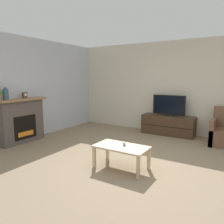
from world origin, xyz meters
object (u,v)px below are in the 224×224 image
object	(u,v)px
mantel_vase_left	(6,94)
mantel_clock	(25,95)
fireplace	(21,120)
remote	(124,145)
tv_stand	(168,125)
coffee_table	(121,149)
tv	(169,106)

from	to	relation	value
mantel_vase_left	mantel_clock	bearing A→B (deg)	89.91
mantel_vase_left	mantel_clock	world-z (taller)	mantel_vase_left
mantel_clock	fireplace	bearing A→B (deg)	-97.86
remote	fireplace	bearing A→B (deg)	148.49
fireplace	mantel_vase_left	size ratio (longest dim) A/B	4.23
mantel_vase_left	tv_stand	xyz separation A→B (m)	(2.92, 3.09, -0.99)
tv_stand	coffee_table	xyz separation A→B (m)	(0.02, -2.80, 0.08)
tv_stand	remote	size ratio (longest dim) A/B	10.05
tv	mantel_clock	bearing A→B (deg)	-138.52
mantel_vase_left	tv_stand	world-z (taller)	mantel_vase_left
fireplace	remote	size ratio (longest dim) A/B	8.51
coffee_table	remote	distance (m)	0.10
tv	remote	distance (m)	2.75
mantel_clock	tv_stand	xyz separation A→B (m)	(2.92, 2.59, -0.92)
tv_stand	coffee_table	distance (m)	2.81
tv_stand	mantel_clock	bearing A→B (deg)	-138.50
mantel_clock	coffee_table	size ratio (longest dim) A/B	0.15
mantel_clock	coffee_table	world-z (taller)	mantel_clock
tv_stand	tv	xyz separation A→B (m)	(0.00, -0.00, 0.56)
fireplace	mantel_clock	xyz separation A→B (m)	(0.02, 0.13, 0.63)
tv	remote	xyz separation A→B (m)	(0.04, -2.72, -0.40)
coffee_table	tv_stand	bearing A→B (deg)	90.46
mantel_clock	mantel_vase_left	bearing A→B (deg)	-90.09
fireplace	tv_stand	bearing A→B (deg)	42.70
mantel_clock	coffee_table	bearing A→B (deg)	-4.21
tv_stand	coffee_table	bearing A→B (deg)	-89.54
mantel_vase_left	remote	xyz separation A→B (m)	(2.96, 0.37, -0.83)
remote	mantel_vase_left	bearing A→B (deg)	155.81
mantel_vase_left	fireplace	bearing A→B (deg)	92.52
mantel_clock	coffee_table	xyz separation A→B (m)	(2.95, -0.22, -0.84)
mantel_vase_left	coffee_table	xyz separation A→B (m)	(2.95, 0.29, -0.90)
fireplace	mantel_vase_left	bearing A→B (deg)	-87.48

